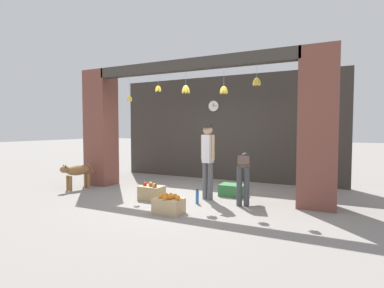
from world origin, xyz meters
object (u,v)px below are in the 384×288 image
dog (77,172)px  water_bottle (197,197)px  wall_clock (214,106)px  worker_stooping (244,171)px  fruit_crate_oranges (169,205)px  shopkeeper (208,156)px  fruit_crate_apples (152,192)px  produce_box_green (233,190)px

dog → water_bottle: 3.31m
water_bottle → wall_clock: wall_clock is taller
worker_stooping → wall_clock: 3.30m
worker_stooping → wall_clock: wall_clock is taller
worker_stooping → fruit_crate_oranges: worker_stooping is taller
wall_clock → water_bottle: bearing=-74.1°
dog → shopkeeper: size_ratio=0.56×
fruit_crate_oranges → water_bottle: (0.17, 0.84, -0.01)m
dog → worker_stooping: worker_stooping is taller
shopkeeper → worker_stooping: size_ratio=1.61×
shopkeeper → fruit_crate_apples: 1.42m
shopkeeper → produce_box_green: (0.37, 0.57, -0.81)m
dog → worker_stooping: (4.13, 0.47, 0.22)m
produce_box_green → dog: bearing=-164.4°
produce_box_green → water_bottle: (-0.41, -0.99, 0.01)m
shopkeeper → fruit_crate_oranges: shopkeeper is taller
fruit_crate_apples → water_bottle: fruit_crate_apples is taller
dog → fruit_crate_apples: dog is taller
fruit_crate_oranges → water_bottle: size_ratio=1.72×
dog → worker_stooping: bearing=111.1°
fruit_crate_apples → wall_clock: bearing=86.2°
dog → fruit_crate_apples: bearing=102.4°
fruit_crate_oranges → fruit_crate_apples: size_ratio=1.04×
worker_stooping → produce_box_green: worker_stooping is taller
dog → fruit_crate_oranges: 3.24m
dog → shopkeeper: shopkeeper is taller
shopkeeper → dog: bearing=21.7°
produce_box_green → water_bottle: 1.08m
shopkeeper → worker_stooping: bearing=-166.0°
shopkeeper → worker_stooping: shopkeeper is taller
shopkeeper → wall_clock: 2.86m
wall_clock → fruit_crate_apples: bearing=-93.8°
fruit_crate_apples → dog: bearing=177.8°
shopkeeper → worker_stooping: 0.84m
water_bottle → dog: bearing=-179.3°
worker_stooping → water_bottle: size_ratio=3.34×
fruit_crate_apples → water_bottle: 1.02m
dog → wall_clock: 4.19m
water_bottle → worker_stooping: bearing=27.2°
fruit_crate_oranges → worker_stooping: bearing=51.6°
water_bottle → wall_clock: bearing=105.9°
shopkeeper → wall_clock: size_ratio=4.84×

